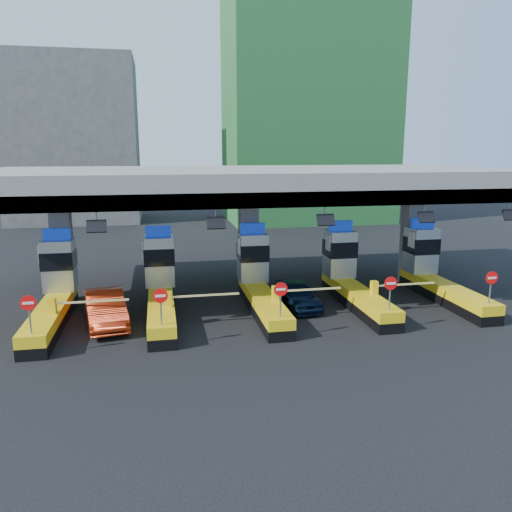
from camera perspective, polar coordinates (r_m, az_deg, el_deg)
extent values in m
plane|color=black|center=(26.09, 0.35, -5.86)|extent=(120.00, 120.00, 0.00)
cube|color=slate|center=(27.83, -0.87, 8.40)|extent=(28.00, 12.00, 1.50)
cube|color=#4C4C49|center=(22.29, 1.75, 6.46)|extent=(28.00, 0.60, 0.70)
cube|color=slate|center=(28.29, -21.20, 0.49)|extent=(1.00, 1.00, 5.50)
cube|color=slate|center=(28.27, -0.85, 1.30)|extent=(1.00, 1.00, 5.50)
cube|color=slate|center=(31.58, 17.31, 1.89)|extent=(1.00, 1.00, 5.50)
cylinder|color=slate|center=(21.96, -17.77, 4.24)|extent=(0.06, 0.06, 0.50)
cube|color=black|center=(21.81, -17.77, 3.26)|extent=(0.80, 0.38, 0.54)
cylinder|color=slate|center=(21.94, -4.66, 4.76)|extent=(0.06, 0.06, 0.50)
cube|color=black|center=(21.79, -4.59, 3.79)|extent=(0.80, 0.38, 0.54)
cylinder|color=slate|center=(23.04, 7.84, 5.04)|extent=(0.06, 0.06, 0.50)
cube|color=black|center=(22.90, 7.97, 4.10)|extent=(0.80, 0.38, 0.54)
cylinder|color=slate|center=(25.10, 18.75, 5.08)|extent=(0.06, 0.06, 0.50)
cube|color=black|center=(24.97, 18.92, 4.22)|extent=(0.80, 0.38, 0.54)
cylinder|color=slate|center=(27.61, 26.92, 4.99)|extent=(0.06, 0.06, 0.50)
cube|color=black|center=(27.49, 27.11, 4.21)|extent=(0.80, 0.38, 0.54)
cube|color=black|center=(25.11, -22.32, -6.91)|extent=(1.20, 8.00, 0.50)
cube|color=#E5B70C|center=(24.96, -22.41, -5.82)|extent=(1.20, 8.00, 0.50)
cube|color=#9EA3A8|center=(27.23, -21.56, -0.93)|extent=(1.50, 1.50, 2.60)
cube|color=black|center=(27.15, -21.61, -0.33)|extent=(1.56, 1.56, 0.90)
cube|color=#0C2DBF|center=(26.94, -21.81, 2.34)|extent=(1.30, 0.35, 0.55)
cube|color=white|center=(26.96, -23.45, 0.31)|extent=(0.06, 0.70, 0.90)
cylinder|color=slate|center=(21.34, -24.43, -6.42)|extent=(0.07, 0.07, 1.30)
cylinder|color=red|center=(21.15, -24.59, -4.90)|extent=(0.60, 0.04, 0.60)
cube|color=white|center=(21.12, -24.61, -4.92)|extent=(0.42, 0.02, 0.10)
cube|color=#E5B70C|center=(23.59, -22.24, -5.29)|extent=(0.30, 0.35, 0.70)
cube|color=white|center=(23.29, -18.26, -4.96)|extent=(3.20, 0.08, 0.08)
cube|color=black|center=(24.59, -10.75, -6.59)|extent=(1.20, 8.00, 0.50)
cube|color=#E5B70C|center=(24.44, -10.80, -5.48)|extent=(1.20, 8.00, 0.50)
cube|color=#9EA3A8|center=(26.75, -10.98, -0.52)|extent=(1.50, 1.50, 2.60)
cube|color=black|center=(26.67, -11.01, 0.10)|extent=(1.56, 1.56, 0.90)
cube|color=#0C2DBF|center=(26.46, -11.12, 2.82)|extent=(1.30, 0.35, 0.55)
cube|color=white|center=(26.33, -12.78, 0.76)|extent=(0.06, 0.70, 0.90)
cylinder|color=slate|center=(20.73, -10.81, -6.06)|extent=(0.07, 0.07, 1.30)
cylinder|color=red|center=(20.53, -10.87, -4.49)|extent=(0.60, 0.04, 0.60)
cube|color=white|center=(20.50, -10.87, -4.51)|extent=(0.42, 0.02, 0.10)
cube|color=#E5B70C|center=(23.12, -9.96, -4.90)|extent=(0.30, 0.35, 0.70)
cube|color=white|center=(23.16, -5.88, -4.49)|extent=(3.20, 0.08, 0.08)
cube|color=black|center=(25.08, 0.80, -6.00)|extent=(1.20, 8.00, 0.50)
cube|color=#E5B70C|center=(24.93, 0.80, -4.91)|extent=(1.20, 8.00, 0.50)
cube|color=#9EA3A8|center=(27.20, -0.40, -0.09)|extent=(1.50, 1.50, 2.60)
cube|color=black|center=(27.12, -0.39, 0.52)|extent=(1.56, 1.56, 0.90)
cube|color=#0C2DBF|center=(26.91, -0.40, 3.20)|extent=(1.30, 0.35, 0.55)
cube|color=white|center=(26.64, -1.97, 1.18)|extent=(0.06, 0.70, 0.90)
cylinder|color=slate|center=(21.31, 2.81, -5.35)|extent=(0.07, 0.07, 1.30)
cylinder|color=red|center=(21.11, 2.85, -3.82)|extent=(0.60, 0.04, 0.60)
cube|color=white|center=(21.09, 2.86, -3.84)|extent=(0.42, 0.02, 0.10)
cube|color=#E5B70C|center=(23.71, 2.24, -4.30)|extent=(0.30, 0.35, 0.70)
cube|color=white|center=(24.10, 6.07, -3.84)|extent=(3.20, 0.08, 0.08)
cube|color=black|center=(26.52, 11.48, -5.24)|extent=(1.20, 8.00, 0.50)
cube|color=#E5B70C|center=(26.37, 11.53, -4.20)|extent=(1.20, 8.00, 0.50)
cube|color=#9EA3A8|center=(28.53, 9.52, 0.31)|extent=(1.50, 1.50, 2.60)
cube|color=black|center=(28.46, 9.55, 0.90)|extent=(1.56, 1.56, 0.90)
cube|color=#0C2DBF|center=(28.26, 9.63, 3.45)|extent=(1.30, 0.35, 0.55)
cube|color=white|center=(27.85, 8.24, 1.54)|extent=(0.06, 0.70, 0.90)
cylinder|color=slate|center=(22.99, 15.04, -4.46)|extent=(0.07, 0.07, 1.30)
cylinder|color=red|center=(22.80, 15.16, -3.03)|extent=(0.60, 0.04, 0.60)
cube|color=white|center=(22.78, 15.18, -3.05)|extent=(0.42, 0.02, 0.10)
cube|color=#E5B70C|center=(25.29, 13.35, -3.57)|extent=(0.30, 0.35, 0.70)
cube|color=white|center=(25.98, 16.69, -3.12)|extent=(3.20, 0.08, 0.08)
cube|color=black|center=(28.76, 20.75, -4.43)|extent=(1.20, 8.00, 0.50)
cube|color=#E5B70C|center=(28.63, 20.83, -3.47)|extent=(1.20, 8.00, 0.50)
cube|color=#9EA3A8|center=(30.63, 18.31, 0.67)|extent=(1.50, 1.50, 2.60)
cube|color=black|center=(30.56, 18.37, 1.21)|extent=(1.56, 1.56, 0.90)
cube|color=#0C2DBF|center=(30.38, 18.51, 3.59)|extent=(1.30, 0.35, 0.55)
cube|color=white|center=(29.87, 17.34, 1.82)|extent=(0.06, 0.70, 0.90)
cylinder|color=slate|center=(25.55, 25.20, -3.56)|extent=(0.07, 0.07, 1.30)
cylinder|color=red|center=(25.38, 25.36, -2.27)|extent=(0.60, 0.04, 0.60)
cube|color=white|center=(25.36, 25.39, -2.29)|extent=(0.42, 0.02, 0.10)
cube|color=#E5B70C|center=(27.70, 22.83, -2.85)|extent=(0.30, 0.35, 0.70)
cube|color=white|center=(28.62, 25.60, -2.43)|extent=(3.20, 0.08, 0.08)
cube|color=#1E5926|center=(59.13, 5.90, 17.77)|extent=(18.00, 12.00, 28.00)
cube|color=#4C4C49|center=(61.02, -20.11, 12.24)|extent=(14.00, 10.00, 18.00)
imported|color=black|center=(25.95, 4.71, -4.39)|extent=(2.00, 4.20, 1.39)
imported|color=#9C240C|center=(24.39, -16.81, -5.72)|extent=(2.49, 5.02, 1.58)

